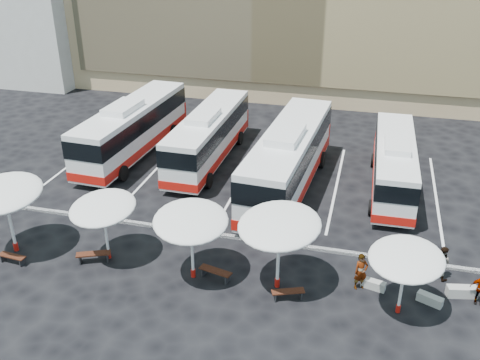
% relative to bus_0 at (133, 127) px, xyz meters
% --- Properties ---
extents(ground, '(120.00, 120.00, 0.00)m').
position_rel_bus_0_xyz_m(ground, '(8.48, -9.58, -2.05)').
color(ground, black).
rests_on(ground, ground).
extents(curb_divider, '(34.00, 0.25, 0.15)m').
position_rel_bus_0_xyz_m(curb_divider, '(8.48, -9.08, -1.98)').
color(curb_divider, black).
rests_on(curb_divider, ground).
extents(bay_lines, '(24.15, 12.00, 0.01)m').
position_rel_bus_0_xyz_m(bay_lines, '(8.48, -1.58, -2.05)').
color(bay_lines, white).
rests_on(bay_lines, ground).
extents(bus_0, '(3.44, 12.80, 4.02)m').
position_rel_bus_0_xyz_m(bus_0, '(0.00, 0.00, 0.00)').
color(bus_0, white).
rests_on(bus_0, ground).
extents(bus_1, '(2.91, 11.95, 3.78)m').
position_rel_bus_0_xyz_m(bus_1, '(5.52, 0.18, -0.12)').
color(bus_1, white).
rests_on(bus_1, ground).
extents(bus_2, '(3.75, 13.57, 4.26)m').
position_rel_bus_0_xyz_m(bus_2, '(11.55, -2.74, 0.12)').
color(bus_2, white).
rests_on(bus_2, ground).
extents(bus_3, '(2.69, 10.97, 3.47)m').
position_rel_bus_0_xyz_m(bus_3, '(17.78, -1.05, -0.28)').
color(bus_3, white).
rests_on(bus_3, ground).
extents(sunshade_0, '(3.98, 4.03, 3.86)m').
position_rel_bus_0_xyz_m(sunshade_0, '(-0.66, -12.96, 1.22)').
color(sunshade_0, white).
rests_on(sunshade_0, ground).
extents(sunshade_1, '(3.82, 3.85, 3.35)m').
position_rel_bus_0_xyz_m(sunshade_1, '(4.23, -12.38, 0.79)').
color(sunshade_1, white).
rests_on(sunshade_1, ground).
extents(sunshade_2, '(4.38, 4.41, 3.58)m').
position_rel_bus_0_xyz_m(sunshade_2, '(8.81, -12.80, 0.98)').
color(sunshade_2, white).
rests_on(sunshade_2, ground).
extents(sunshade_3, '(4.86, 4.88, 3.84)m').
position_rel_bus_0_xyz_m(sunshade_3, '(12.78, -12.54, 1.21)').
color(sunshade_3, white).
rests_on(sunshade_3, ground).
extents(sunshade_4, '(4.01, 4.03, 3.23)m').
position_rel_bus_0_xyz_m(sunshade_4, '(18.15, -12.98, 0.69)').
color(sunshade_4, white).
rests_on(sunshade_4, ground).
extents(wood_bench_0, '(1.45, 0.51, 0.44)m').
position_rel_bus_0_xyz_m(wood_bench_0, '(-0.13, -13.97, -1.72)').
color(wood_bench_0, black).
rests_on(wood_bench_0, ground).
extents(wood_bench_1, '(1.68, 1.05, 0.50)m').
position_rel_bus_0_xyz_m(wood_bench_1, '(3.68, -12.88, -1.67)').
color(wood_bench_1, black).
rests_on(wood_bench_1, ground).
extents(wood_bench_2, '(1.64, 0.79, 0.49)m').
position_rel_bus_0_xyz_m(wood_bench_2, '(9.88, -12.70, -1.68)').
color(wood_bench_2, black).
rests_on(wood_bench_2, ground).
extents(wood_bench_3, '(1.50, 0.90, 0.45)m').
position_rel_bus_0_xyz_m(wood_bench_3, '(13.42, -13.31, -1.71)').
color(wood_bench_3, black).
rests_on(wood_bench_3, ground).
extents(conc_bench_0, '(1.16, 0.63, 0.41)m').
position_rel_bus_0_xyz_m(conc_bench_0, '(17.06, -11.57, -1.85)').
color(conc_bench_0, '#989893').
rests_on(conc_bench_0, ground).
extents(conc_bench_1, '(1.16, 0.79, 0.42)m').
position_rel_bus_0_xyz_m(conc_bench_1, '(19.51, -12.03, -1.85)').
color(conc_bench_1, '#989893').
rests_on(conc_bench_1, ground).
extents(conc_bench_2, '(1.39, 0.71, 0.50)m').
position_rel_bus_0_xyz_m(conc_bench_2, '(20.92, -11.16, -1.81)').
color(conc_bench_2, '#989893').
rests_on(conc_bench_2, ground).
extents(passenger_0, '(0.78, 0.70, 1.79)m').
position_rel_bus_0_xyz_m(passenger_0, '(16.45, -11.69, -1.16)').
color(passenger_0, black).
rests_on(passenger_0, ground).
extents(passenger_1, '(1.05, 1.00, 1.71)m').
position_rel_bus_0_xyz_m(passenger_1, '(20.06, -10.00, -1.20)').
color(passenger_1, black).
rests_on(passenger_1, ground).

